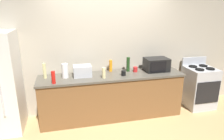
{
  "coord_description": "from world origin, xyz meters",
  "views": [
    {
      "loc": [
        -0.88,
        -3.31,
        2.19
      ],
      "look_at": [
        0.0,
        0.4,
        1.0
      ],
      "focal_mm": 33.0,
      "sensor_mm": 36.0,
      "label": 1
    }
  ],
  "objects_px": {
    "bottle_dish_soap": "(111,66)",
    "microwave": "(156,65)",
    "bottle_vinegar": "(45,71)",
    "mug_black": "(123,73)",
    "paper_towel_roll": "(65,71)",
    "mug_red": "(135,69)",
    "toaster_oven": "(82,71)",
    "bottle_hand_soap": "(104,73)",
    "bottle_hot_sauce": "(53,77)",
    "stove_range": "(199,87)",
    "bottle_wine": "(128,64)"
  },
  "relations": [
    {
      "from": "bottle_vinegar",
      "to": "bottle_hand_soap",
      "type": "bearing_deg",
      "value": -12.87
    },
    {
      "from": "bottle_vinegar",
      "to": "bottle_hot_sauce",
      "type": "xyz_separation_m",
      "value": [
        0.16,
        -0.32,
        -0.03
      ]
    },
    {
      "from": "paper_towel_roll",
      "to": "bottle_dish_soap",
      "type": "bearing_deg",
      "value": 11.21
    },
    {
      "from": "microwave",
      "to": "bottle_dish_soap",
      "type": "xyz_separation_m",
      "value": [
        -0.93,
        0.18,
        -0.02
      ]
    },
    {
      "from": "bottle_hot_sauce",
      "to": "mug_black",
      "type": "xyz_separation_m",
      "value": [
        1.3,
        0.14,
        -0.06
      ]
    },
    {
      "from": "bottle_vinegar",
      "to": "bottle_hand_soap",
      "type": "height_order",
      "value": "bottle_vinegar"
    },
    {
      "from": "bottle_dish_soap",
      "to": "bottle_vinegar",
      "type": "xyz_separation_m",
      "value": [
        -1.29,
        -0.13,
        0.03
      ]
    },
    {
      "from": "bottle_dish_soap",
      "to": "bottle_hand_soap",
      "type": "distance_m",
      "value": 0.44
    },
    {
      "from": "stove_range",
      "to": "bottle_dish_soap",
      "type": "distance_m",
      "value": 2.06
    },
    {
      "from": "toaster_oven",
      "to": "bottle_hand_soap",
      "type": "relative_size",
      "value": 1.69
    },
    {
      "from": "bottle_hot_sauce",
      "to": "mug_black",
      "type": "relative_size",
      "value": 2.27
    },
    {
      "from": "stove_range",
      "to": "bottle_hand_soap",
      "type": "bearing_deg",
      "value": -176.19
    },
    {
      "from": "stove_range",
      "to": "bottle_vinegar",
      "type": "height_order",
      "value": "bottle_vinegar"
    },
    {
      "from": "bottle_dish_soap",
      "to": "stove_range",
      "type": "bearing_deg",
      "value": -6.71
    },
    {
      "from": "bottle_hot_sauce",
      "to": "mug_red",
      "type": "bearing_deg",
      "value": 10.88
    },
    {
      "from": "mug_red",
      "to": "bottle_wine",
      "type": "bearing_deg",
      "value": 151.92
    },
    {
      "from": "mug_red",
      "to": "toaster_oven",
      "type": "bearing_deg",
      "value": -178.57
    },
    {
      "from": "microwave",
      "to": "mug_black",
      "type": "distance_m",
      "value": 0.76
    },
    {
      "from": "microwave",
      "to": "paper_towel_roll",
      "type": "relative_size",
      "value": 1.78
    },
    {
      "from": "paper_towel_roll",
      "to": "mug_red",
      "type": "distance_m",
      "value": 1.41
    },
    {
      "from": "toaster_oven",
      "to": "bottle_hot_sauce",
      "type": "height_order",
      "value": "bottle_hot_sauce"
    },
    {
      "from": "bottle_hot_sauce",
      "to": "bottle_hand_soap",
      "type": "bearing_deg",
      "value": 4.77
    },
    {
      "from": "paper_towel_roll",
      "to": "microwave",
      "type": "bearing_deg",
      "value": -0.07
    },
    {
      "from": "bottle_vinegar",
      "to": "mug_black",
      "type": "xyz_separation_m",
      "value": [
        1.47,
        -0.18,
        -0.1
      ]
    },
    {
      "from": "bottle_vinegar",
      "to": "stove_range",
      "type": "bearing_deg",
      "value": -1.72
    },
    {
      "from": "bottle_dish_soap",
      "to": "microwave",
      "type": "bearing_deg",
      "value": -11.23
    },
    {
      "from": "bottle_dish_soap",
      "to": "bottle_wine",
      "type": "xyz_separation_m",
      "value": [
        0.35,
        -0.07,
        0.03
      ]
    },
    {
      "from": "toaster_oven",
      "to": "mug_red",
      "type": "xyz_separation_m",
      "value": [
        1.08,
        0.03,
        -0.05
      ]
    },
    {
      "from": "bottle_dish_soap",
      "to": "bottle_vinegar",
      "type": "height_order",
      "value": "bottle_vinegar"
    },
    {
      "from": "mug_red",
      "to": "bottle_hot_sauce",
      "type": "bearing_deg",
      "value": -169.12
    },
    {
      "from": "paper_towel_roll",
      "to": "mug_red",
      "type": "bearing_deg",
      "value": 1.51
    },
    {
      "from": "stove_range",
      "to": "microwave",
      "type": "height_order",
      "value": "microwave"
    },
    {
      "from": "stove_range",
      "to": "toaster_oven",
      "type": "height_order",
      "value": "toaster_oven"
    },
    {
      "from": "microwave",
      "to": "bottle_wine",
      "type": "bearing_deg",
      "value": 169.08
    },
    {
      "from": "stove_range",
      "to": "bottle_dish_soap",
      "type": "xyz_separation_m",
      "value": [
        -1.97,
        0.23,
        0.56
      ]
    },
    {
      "from": "microwave",
      "to": "mug_red",
      "type": "distance_m",
      "value": 0.45
    },
    {
      "from": "bottle_wine",
      "to": "bottle_hot_sauce",
      "type": "bearing_deg",
      "value": -165.48
    },
    {
      "from": "toaster_oven",
      "to": "bottle_vinegar",
      "type": "relative_size",
      "value": 1.17
    },
    {
      "from": "bottle_dish_soap",
      "to": "mug_black",
      "type": "bearing_deg",
      "value": -60.25
    },
    {
      "from": "bottle_vinegar",
      "to": "mug_red",
      "type": "height_order",
      "value": "bottle_vinegar"
    },
    {
      "from": "stove_range",
      "to": "bottle_dish_soap",
      "type": "bearing_deg",
      "value": 173.29
    },
    {
      "from": "mug_red",
      "to": "bottle_dish_soap",
      "type": "bearing_deg",
      "value": 163.36
    },
    {
      "from": "toaster_oven",
      "to": "bottle_hot_sauce",
      "type": "relative_size",
      "value": 1.52
    },
    {
      "from": "stove_range",
      "to": "bottle_hot_sauce",
      "type": "xyz_separation_m",
      "value": [
        -3.09,
        -0.22,
        0.55
      ]
    },
    {
      "from": "microwave",
      "to": "bottle_vinegar",
      "type": "height_order",
      "value": "bottle_vinegar"
    },
    {
      "from": "microwave",
      "to": "bottle_dish_soap",
      "type": "distance_m",
      "value": 0.95
    },
    {
      "from": "toaster_oven",
      "to": "paper_towel_roll",
      "type": "xyz_separation_m",
      "value": [
        -0.32,
        -0.01,
        0.03
      ]
    },
    {
      "from": "toaster_oven",
      "to": "mug_red",
      "type": "relative_size",
      "value": 3.37
    },
    {
      "from": "stove_range",
      "to": "bottle_vinegar",
      "type": "xyz_separation_m",
      "value": [
        -3.26,
        0.1,
        0.58
      ]
    },
    {
      "from": "toaster_oven",
      "to": "mug_red",
      "type": "bearing_deg",
      "value": 1.43
    }
  ]
}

